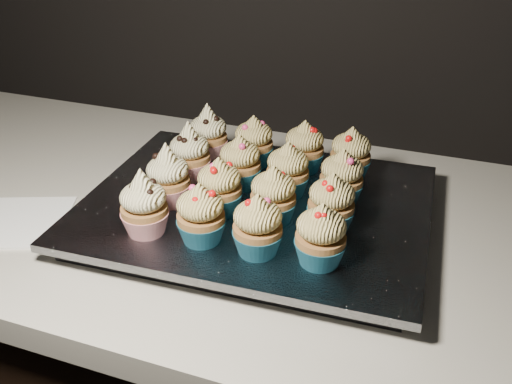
# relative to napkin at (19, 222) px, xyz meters

# --- Properties ---
(worktop) EXTENTS (2.44, 0.64, 0.04)m
(worktop) POSITION_rel_napkin_xyz_m (0.39, 0.14, -0.02)
(worktop) COLOR beige
(worktop) RESTS_ON cabinet
(napkin) EXTENTS (0.18, 0.18, 0.00)m
(napkin) POSITION_rel_napkin_xyz_m (0.00, 0.00, 0.00)
(napkin) COLOR white
(napkin) RESTS_ON worktop
(baking_tray) EXTENTS (0.47, 0.36, 0.02)m
(baking_tray) POSITION_rel_napkin_xyz_m (0.33, 0.12, 0.01)
(baking_tray) COLOR black
(baking_tray) RESTS_ON worktop
(foil_lining) EXTENTS (0.51, 0.40, 0.01)m
(foil_lining) POSITION_rel_napkin_xyz_m (0.33, 0.12, 0.03)
(foil_lining) COLOR silver
(foil_lining) RESTS_ON baking_tray
(cupcake_0) EXTENTS (0.06, 0.06, 0.10)m
(cupcake_0) POSITION_rel_napkin_xyz_m (0.22, 0.00, 0.07)
(cupcake_0) COLOR #A91724
(cupcake_0) RESTS_ON foil_lining
(cupcake_1) EXTENTS (0.06, 0.06, 0.08)m
(cupcake_1) POSITION_rel_napkin_xyz_m (0.29, 0.01, 0.07)
(cupcake_1) COLOR #195F7A
(cupcake_1) RESTS_ON foil_lining
(cupcake_2) EXTENTS (0.06, 0.06, 0.08)m
(cupcake_2) POSITION_rel_napkin_xyz_m (0.37, 0.01, 0.07)
(cupcake_2) COLOR #195F7A
(cupcake_2) RESTS_ON foil_lining
(cupcake_3) EXTENTS (0.06, 0.06, 0.08)m
(cupcake_3) POSITION_rel_napkin_xyz_m (0.45, 0.01, 0.07)
(cupcake_3) COLOR #195F7A
(cupcake_3) RESTS_ON foil_lining
(cupcake_4) EXTENTS (0.06, 0.06, 0.10)m
(cupcake_4) POSITION_rel_napkin_xyz_m (0.21, 0.08, 0.07)
(cupcake_4) COLOR #A91724
(cupcake_4) RESTS_ON foil_lining
(cupcake_5) EXTENTS (0.06, 0.06, 0.08)m
(cupcake_5) POSITION_rel_napkin_xyz_m (0.29, 0.08, 0.07)
(cupcake_5) COLOR #195F7A
(cupcake_5) RESTS_ON foil_lining
(cupcake_6) EXTENTS (0.06, 0.06, 0.08)m
(cupcake_6) POSITION_rel_napkin_xyz_m (0.37, 0.08, 0.07)
(cupcake_6) COLOR #195F7A
(cupcake_6) RESTS_ON foil_lining
(cupcake_7) EXTENTS (0.06, 0.06, 0.08)m
(cupcake_7) POSITION_rel_napkin_xyz_m (0.44, 0.09, 0.07)
(cupcake_7) COLOR #195F7A
(cupcake_7) RESTS_ON foil_lining
(cupcake_8) EXTENTS (0.06, 0.06, 0.10)m
(cupcake_8) POSITION_rel_napkin_xyz_m (0.21, 0.16, 0.07)
(cupcake_8) COLOR #A91724
(cupcake_8) RESTS_ON foil_lining
(cupcake_9) EXTENTS (0.06, 0.06, 0.08)m
(cupcake_9) POSITION_rel_napkin_xyz_m (0.29, 0.16, 0.07)
(cupcake_9) COLOR #195F7A
(cupcake_9) RESTS_ON foil_lining
(cupcake_10) EXTENTS (0.06, 0.06, 0.08)m
(cupcake_10) POSITION_rel_napkin_xyz_m (0.36, 0.16, 0.07)
(cupcake_10) COLOR #195F7A
(cupcake_10) RESTS_ON foil_lining
(cupcake_11) EXTENTS (0.06, 0.06, 0.08)m
(cupcake_11) POSITION_rel_napkin_xyz_m (0.44, 0.17, 0.07)
(cupcake_11) COLOR #195F7A
(cupcake_11) RESTS_ON foil_lining
(cupcake_12) EXTENTS (0.06, 0.06, 0.10)m
(cupcake_12) POSITION_rel_napkin_xyz_m (0.20, 0.24, 0.07)
(cupcake_12) COLOR #A91724
(cupcake_12) RESTS_ON foil_lining
(cupcake_13) EXTENTS (0.06, 0.06, 0.08)m
(cupcake_13) POSITION_rel_napkin_xyz_m (0.28, 0.24, 0.07)
(cupcake_13) COLOR #195F7A
(cupcake_13) RESTS_ON foil_lining
(cupcake_14) EXTENTS (0.06, 0.06, 0.08)m
(cupcake_14) POSITION_rel_napkin_xyz_m (0.36, 0.24, 0.07)
(cupcake_14) COLOR #195F7A
(cupcake_14) RESTS_ON foil_lining
(cupcake_15) EXTENTS (0.06, 0.06, 0.08)m
(cupcake_15) POSITION_rel_napkin_xyz_m (0.44, 0.25, 0.07)
(cupcake_15) COLOR #195F7A
(cupcake_15) RESTS_ON foil_lining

